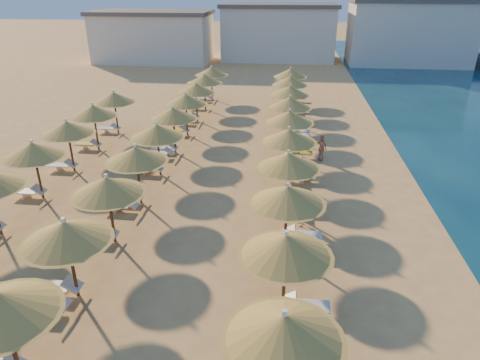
# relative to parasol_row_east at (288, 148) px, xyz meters

# --- Properties ---
(ground) EXTENTS (220.00, 220.00, 0.00)m
(ground) POSITION_rel_parasol_row_east_xyz_m (-2.96, -5.27, -2.54)
(ground) COLOR #DFAE62
(ground) RESTS_ON ground
(hotel_blocks) EXTENTS (49.12, 12.05, 8.10)m
(hotel_blocks) POSITION_rel_parasol_row_east_xyz_m (-0.50, 40.65, 1.16)
(hotel_blocks) COLOR white
(hotel_blocks) RESTS_ON ground
(parasol_row_east) EXTENTS (3.02, 40.86, 3.10)m
(parasol_row_east) POSITION_rel_parasol_row_east_xyz_m (0.00, 0.00, 0.00)
(parasol_row_east) COLOR brown
(parasol_row_east) RESTS_ON ground
(parasol_row_west) EXTENTS (3.02, 40.86, 3.10)m
(parasol_row_west) POSITION_rel_parasol_row_east_xyz_m (-7.10, 0.00, 0.00)
(parasol_row_west) COLOR brown
(parasol_row_west) RESTS_ON ground
(parasol_row_inland) EXTENTS (3.02, 23.66, 3.10)m
(parasol_row_inland) POSITION_rel_parasol_row_east_xyz_m (-12.21, -1.72, 0.00)
(parasol_row_inland) COLOR brown
(parasol_row_inland) RESTS_ON ground
(loungers) EXTENTS (15.29, 38.43, 0.66)m
(loungers) POSITION_rel_parasol_row_east_xyz_m (-5.10, -0.48, -2.20)
(loungers) COLOR white
(loungers) RESTS_ON ground
(beachgoer_c) EXTENTS (0.89, 1.00, 1.63)m
(beachgoer_c) POSITION_rel_parasol_row_east_xyz_m (2.00, 4.90, -1.73)
(beachgoer_c) COLOR tan
(beachgoer_c) RESTS_ON ground
(beachgoer_a) EXTENTS (0.50, 0.69, 1.74)m
(beachgoer_a) POSITION_rel_parasol_row_east_xyz_m (0.69, -2.94, -1.67)
(beachgoer_a) COLOR tan
(beachgoer_a) RESTS_ON ground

